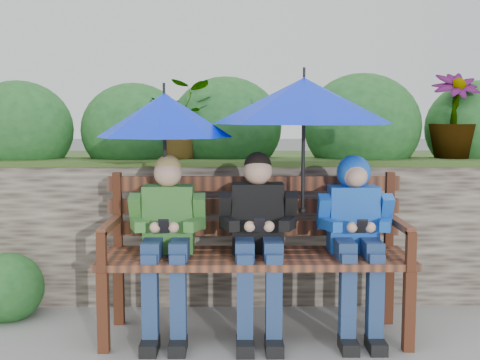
{
  "coord_description": "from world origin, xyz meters",
  "views": [
    {
      "loc": [
        -0.04,
        -3.57,
        1.35
      ],
      "look_at": [
        0.0,
        0.1,
        0.95
      ],
      "focal_mm": 45.0,
      "sensor_mm": 36.0,
      "label": 1
    }
  ],
  "objects_px": {
    "umbrella_left": "(164,115)",
    "umbrella_right": "(304,101)",
    "boy_right": "(356,227)",
    "boy_middle": "(258,233)",
    "boy_left": "(167,234)",
    "park_bench": "(255,244)"
  },
  "relations": [
    {
      "from": "umbrella_left",
      "to": "umbrella_right",
      "type": "bearing_deg",
      "value": 0.32
    },
    {
      "from": "boy_right",
      "to": "umbrella_right",
      "type": "xyz_separation_m",
      "value": [
        -0.32,
        0.05,
        0.76
      ]
    },
    {
      "from": "boy_middle",
      "to": "umbrella_right",
      "type": "distance_m",
      "value": 0.84
    },
    {
      "from": "boy_left",
      "to": "boy_right",
      "type": "height_order",
      "value": "boy_left"
    },
    {
      "from": "boy_middle",
      "to": "umbrella_left",
      "type": "relative_size",
      "value": 1.38
    },
    {
      "from": "umbrella_left",
      "to": "umbrella_right",
      "type": "relative_size",
      "value": 0.75
    },
    {
      "from": "park_bench",
      "to": "umbrella_right",
      "type": "height_order",
      "value": "umbrella_right"
    },
    {
      "from": "park_bench",
      "to": "boy_left",
      "type": "distance_m",
      "value": 0.54
    },
    {
      "from": "park_bench",
      "to": "boy_right",
      "type": "xyz_separation_m",
      "value": [
        0.61,
        -0.07,
        0.11
      ]
    },
    {
      "from": "boy_left",
      "to": "umbrella_left",
      "type": "height_order",
      "value": "umbrella_left"
    },
    {
      "from": "park_bench",
      "to": "boy_right",
      "type": "bearing_deg",
      "value": -6.68
    },
    {
      "from": "park_bench",
      "to": "umbrella_left",
      "type": "distance_m",
      "value": 0.96
    },
    {
      "from": "boy_left",
      "to": "umbrella_right",
      "type": "xyz_separation_m",
      "value": [
        0.82,
        0.06,
        0.8
      ]
    },
    {
      "from": "boy_middle",
      "to": "boy_right",
      "type": "relative_size",
      "value": 1.02
    },
    {
      "from": "boy_middle",
      "to": "umbrella_right",
      "type": "height_order",
      "value": "umbrella_right"
    },
    {
      "from": "boy_right",
      "to": "umbrella_right",
      "type": "distance_m",
      "value": 0.82
    },
    {
      "from": "boy_left",
      "to": "umbrella_right",
      "type": "distance_m",
      "value": 1.15
    },
    {
      "from": "park_bench",
      "to": "umbrella_right",
      "type": "bearing_deg",
      "value": -3.74
    },
    {
      "from": "boy_left",
      "to": "umbrella_left",
      "type": "xyz_separation_m",
      "value": [
        -0.01,
        0.06,
        0.71
      ]
    },
    {
      "from": "boy_middle",
      "to": "boy_right",
      "type": "distance_m",
      "value": 0.59
    },
    {
      "from": "park_bench",
      "to": "boy_right",
      "type": "height_order",
      "value": "boy_right"
    },
    {
      "from": "park_bench",
      "to": "umbrella_left",
      "type": "height_order",
      "value": "umbrella_left"
    }
  ]
}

